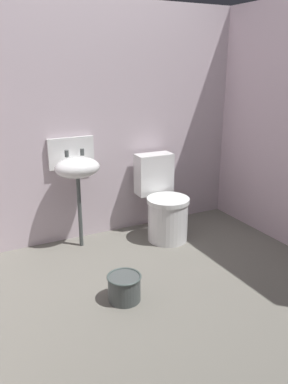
# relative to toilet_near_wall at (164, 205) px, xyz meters

# --- Properties ---
(ground_plane) EXTENTS (3.26, 2.85, 0.08)m
(ground_plane) POSITION_rel_toilet_near_wall_xyz_m (-0.50, -0.88, -0.36)
(ground_plane) COLOR #68665D
(wall_back) EXTENTS (3.26, 0.10, 2.16)m
(wall_back) POSITION_rel_toilet_near_wall_xyz_m (-0.50, 0.40, 0.76)
(wall_back) COLOR #C1B0B9
(wall_back) RESTS_ON ground
(toilet_near_wall) EXTENTS (0.41, 0.60, 0.78)m
(toilet_near_wall) POSITION_rel_toilet_near_wall_xyz_m (0.00, 0.00, 0.00)
(toilet_near_wall) COLOR silver
(toilet_near_wall) RESTS_ON ground
(sink) EXTENTS (0.42, 0.35, 0.99)m
(sink) POSITION_rel_toilet_near_wall_xyz_m (-0.78, 0.19, 0.43)
(sink) COLOR #444A49
(sink) RESTS_ON ground
(bucket) EXTENTS (0.25, 0.25, 0.20)m
(bucket) POSITION_rel_toilet_near_wall_xyz_m (-0.79, -0.82, -0.22)
(bucket) COLOR #444A49
(bucket) RESTS_ON ground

